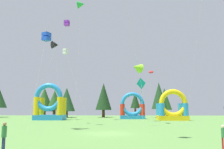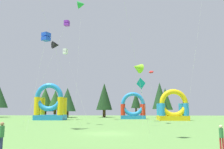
% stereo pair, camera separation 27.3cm
% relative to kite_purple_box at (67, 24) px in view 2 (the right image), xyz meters
% --- Properties ---
extents(ground_plane, '(120.00, 120.00, 0.00)m').
position_rel_kite_purple_box_xyz_m(ground_plane, '(7.38, -11.82, -16.41)').
color(ground_plane, '#5B8C42').
extents(kite_purple_box, '(7.47, 1.76, 16.89)m').
position_rel_kite_purple_box_xyz_m(kite_purple_box, '(0.00, 0.00, 0.00)').
color(kite_purple_box, purple).
rests_on(kite_purple_box, ground_plane).
extents(kite_white_box, '(5.02, 2.18, 13.07)m').
position_rel_kite_purple_box_xyz_m(kite_white_box, '(-0.94, 3.67, -3.84)').
color(kite_white_box, white).
rests_on(kite_white_box, ground_plane).
extents(kite_blue_box, '(1.75, 2.92, 12.52)m').
position_rel_kite_purple_box_xyz_m(kite_blue_box, '(-1.01, -7.30, -4.44)').
color(kite_blue_box, blue).
rests_on(kite_blue_box, ground_plane).
extents(kite_black_delta, '(3.79, 4.48, 18.44)m').
position_rel_kite_purple_box_xyz_m(kite_black_delta, '(-6.47, 17.43, 1.03)').
color(kite_black_delta, black).
rests_on(kite_black_delta, ground_plane).
extents(kite_lime_delta, '(3.38, 4.22, 12.05)m').
position_rel_kite_purple_box_xyz_m(kite_lime_delta, '(12.28, 11.26, -5.52)').
color(kite_lime_delta, '#8CD826').
rests_on(kite_lime_delta, ground_plane).
extents(kite_green_delta, '(1.87, 6.31, 27.85)m').
position_rel_kite_purple_box_xyz_m(kite_green_delta, '(-0.33, 16.03, 10.42)').
color(kite_green_delta, green).
rests_on(kite_green_delta, ground_plane).
extents(kite_teal_diamond, '(1.18, 1.74, 6.96)m').
position_rel_kite_purple_box_xyz_m(kite_teal_diamond, '(12.03, -0.88, -10.10)').
color(kite_teal_diamond, '#0C7F7A').
rests_on(kite_teal_diamond, ground_plane).
extents(kite_red_parafoil, '(0.94, 2.52, 9.36)m').
position_rel_kite_purple_box_xyz_m(kite_red_parafoil, '(14.22, 4.59, -7.46)').
color(kite_red_parafoil, red).
rests_on(kite_red_parafoil, ground_plane).
extents(person_midfield, '(0.44, 0.44, 1.82)m').
position_rel_kite_purple_box_xyz_m(person_midfield, '(1.32, -22.67, -15.33)').
color(person_midfield, navy).
rests_on(person_midfield, ground_plane).
extents(person_left_edge, '(0.37, 0.37, 1.59)m').
position_rel_kite_purple_box_xyz_m(person_left_edge, '(15.34, -21.51, -15.47)').
color(person_left_edge, '#B21E26').
rests_on(person_left_edge, ground_plane).
extents(inflatable_yellow_castle, '(6.50, 4.75, 8.14)m').
position_rel_kite_purple_box_xyz_m(inflatable_yellow_castle, '(-6.97, 16.15, -13.39)').
color(inflatable_yellow_castle, '#268CD8').
rests_on(inflatable_yellow_castle, ground_plane).
extents(inflatable_orange_dome, '(6.32, 4.77, 6.68)m').
position_rel_kite_purple_box_xyz_m(inflatable_orange_dome, '(20.15, 15.42, -14.12)').
color(inflatable_orange_dome, yellow).
rests_on(inflatable_orange_dome, ground_plane).
extents(inflatable_blue_arch, '(5.95, 3.91, 6.44)m').
position_rel_kite_purple_box_xyz_m(inflatable_blue_arch, '(11.81, 21.77, -14.15)').
color(inflatable_blue_arch, '#268CD8').
rests_on(inflatable_blue_arch, ground_plane).
extents(tree_row_3, '(5.45, 5.45, 8.43)m').
position_rel_kite_purple_box_xyz_m(tree_row_3, '(-12.95, 31.54, -11.39)').
color(tree_row_3, '#4C331E').
rests_on(tree_row_3, ground_plane).
extents(tree_row_4, '(4.15, 4.15, 7.49)m').
position_rel_kite_purple_box_xyz_m(tree_row_4, '(-9.09, 28.21, -11.66)').
color(tree_row_4, '#4C331E').
rests_on(tree_row_4, ground_plane).
extents(tree_row_5, '(4.95, 4.95, 8.34)m').
position_rel_kite_purple_box_xyz_m(tree_row_5, '(-6.27, 30.49, -11.42)').
color(tree_row_5, '#4C331E').
rests_on(tree_row_5, ground_plane).
extents(tree_row_6, '(4.65, 4.65, 9.80)m').
position_rel_kite_purple_box_xyz_m(tree_row_6, '(4.12, 32.01, -10.52)').
color(tree_row_6, '#4C331E').
rests_on(tree_row_6, ground_plane).
extents(tree_row_7, '(2.79, 2.79, 7.16)m').
position_rel_kite_purple_box_xyz_m(tree_row_7, '(13.14, 30.60, -11.60)').
color(tree_row_7, '#4C331E').
rests_on(tree_row_7, ground_plane).
extents(tree_row_8, '(4.23, 4.23, 9.71)m').
position_rel_kite_purple_box_xyz_m(tree_row_8, '(19.67, 29.51, -10.44)').
color(tree_row_8, '#4C331E').
rests_on(tree_row_8, ground_plane).
extents(tree_row_9, '(4.11, 4.11, 8.39)m').
position_rel_kite_purple_box_xyz_m(tree_row_9, '(21.72, 32.60, -11.21)').
color(tree_row_9, '#4C331E').
rests_on(tree_row_9, ground_plane).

